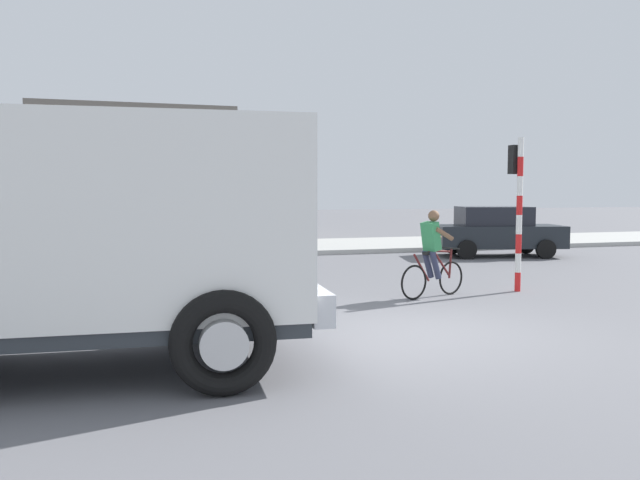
{
  "coord_description": "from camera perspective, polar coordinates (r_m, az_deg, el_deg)",
  "views": [
    {
      "loc": [
        -4.19,
        -8.59,
        2.09
      ],
      "look_at": [
        -0.81,
        2.5,
        1.2
      ],
      "focal_mm": 35.69,
      "sensor_mm": 36.0,
      "label": 1
    }
  ],
  "objects": [
    {
      "name": "ground_plane",
      "position": [
        9.79,
        8.93,
        -8.0
      ],
      "size": [
        120.0,
        120.0,
        0.0
      ],
      "primitive_type": "plane",
      "color": "slate"
    },
    {
      "name": "car_red_near",
      "position": [
        21.18,
        15.54,
        0.78
      ],
      "size": [
        4.29,
        2.62,
        1.6
      ],
      "color": "#1E2328",
      "rests_on": "ground"
    },
    {
      "name": "cyclist",
      "position": [
        12.69,
        10.08,
        -1.22
      ],
      "size": [
        1.64,
        0.71,
        1.72
      ],
      "color": "black",
      "rests_on": "ground"
    },
    {
      "name": "sidewalk_far",
      "position": [
        22.72,
        -6.23,
        -0.71
      ],
      "size": [
        80.0,
        5.0,
        0.16
      ],
      "primitive_type": "cube",
      "color": "#ADADA8",
      "rests_on": "ground"
    },
    {
      "name": "truck_foreground",
      "position": [
        7.78,
        -21.18,
        0.98
      ],
      "size": [
        5.57,
        3.1,
        2.9
      ],
      "color": "white",
      "rests_on": "ground"
    },
    {
      "name": "building_mid_block",
      "position": [
        30.1,
        -16.23,
        5.53
      ],
      "size": [
        8.02,
        8.12,
        5.54
      ],
      "color": "#9E9389",
      "rests_on": "ground"
    },
    {
      "name": "traffic_light_pole",
      "position": [
        13.88,
        17.3,
        4.1
      ],
      "size": [
        0.24,
        0.43,
        3.2
      ],
      "color": "red",
      "rests_on": "ground"
    }
  ]
}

